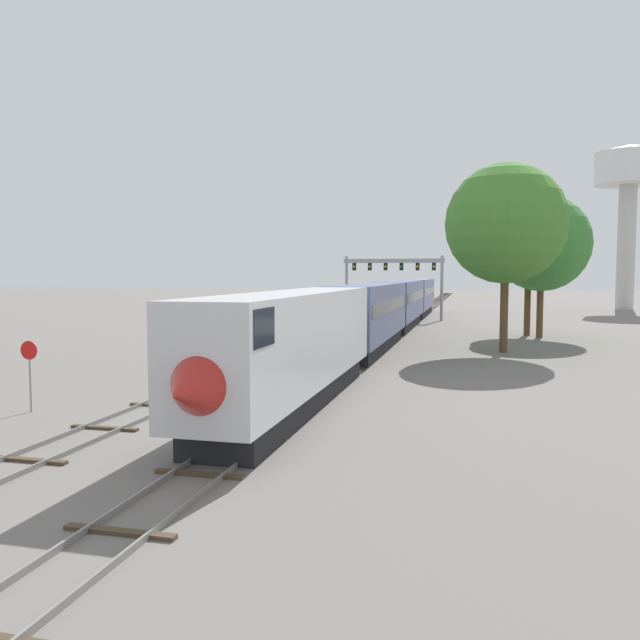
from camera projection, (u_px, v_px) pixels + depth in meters
The scene contains 10 objects.
ground_plane at pixel (218, 422), 23.61m from camera, with size 400.00×400.00×0.00m, color slate.
track_main at pixel (416, 316), 81.23m from camera, with size 2.60×200.00×0.16m.
track_near at pixel (343, 328), 63.17m from camera, with size 2.60×160.00×0.16m.
passenger_train at pixel (389, 307), 55.18m from camera, with size 3.04×79.53×4.80m.
signal_gantry at pixel (393, 272), 75.59m from camera, with size 12.10×0.49×7.69m.
water_tower at pixel (629, 180), 95.34m from camera, with size 10.00×10.00×25.02m.
stop_sign at pixel (30, 366), 25.20m from camera, with size 0.76×0.08×2.88m.
trackside_tree_left at pixel (542, 243), 54.05m from camera, with size 8.28×8.28×12.30m.
trackside_tree_mid at pixel (529, 249), 56.12m from camera, with size 6.58×6.58×11.05m.
trackside_tree_right at pixel (506, 224), 43.78m from camera, with size 8.39×8.39×13.24m.
Camera 1 is at (9.28, -21.67, 5.56)m, focal length 35.35 mm.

